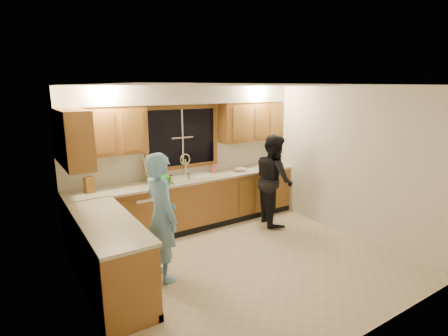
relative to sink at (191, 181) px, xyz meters
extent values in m
plane|color=beige|center=(0.00, -1.60, -0.86)|extent=(4.20, 4.20, 0.00)
plane|color=white|center=(0.00, -1.60, 1.64)|extent=(4.20, 4.20, 0.00)
plane|color=white|center=(0.00, 0.30, 0.39)|extent=(4.20, 0.00, 4.20)
plane|color=white|center=(-2.10, -1.60, 0.39)|extent=(0.00, 3.80, 3.80)
plane|color=white|center=(2.10, -1.60, 0.39)|extent=(0.00, 3.80, 3.80)
cube|color=#9C642D|center=(0.00, 0.00, -0.42)|extent=(4.20, 0.60, 0.88)
cube|color=#9C642D|center=(-1.80, -1.25, -0.42)|extent=(0.60, 1.90, 0.88)
cube|color=beige|center=(0.00, -0.02, 0.04)|extent=(4.20, 0.63, 0.04)
cube|color=beige|center=(-1.79, -1.25, 0.04)|extent=(0.63, 1.90, 0.04)
cube|color=#9C642D|center=(-1.43, 0.13, 0.96)|extent=(1.35, 0.33, 0.75)
cube|color=#9C642D|center=(1.43, 0.13, 0.96)|extent=(1.35, 0.33, 0.75)
cube|color=#9C642D|center=(-1.94, -0.48, 0.96)|extent=(0.33, 0.90, 0.75)
cube|color=silver|center=(0.00, 0.12, 1.49)|extent=(4.20, 0.35, 0.30)
cube|color=black|center=(0.00, 0.29, 0.74)|extent=(1.30, 0.01, 1.00)
cube|color=#9C642D|center=(0.00, 0.28, 1.27)|extent=(1.44, 0.03, 0.07)
cube|color=#9C642D|center=(0.00, 0.28, 0.20)|extent=(1.44, 0.03, 0.07)
cube|color=#9C642D|center=(-0.69, 0.28, 0.74)|extent=(0.07, 0.03, 1.00)
cube|color=#9C642D|center=(0.69, 0.28, 0.74)|extent=(0.07, 0.03, 1.00)
cube|color=silver|center=(0.00, 0.00, 0.07)|extent=(0.86, 0.52, 0.03)
cube|color=silver|center=(-0.21, 0.00, -0.02)|extent=(0.38, 0.42, 0.18)
cube|color=silver|center=(0.21, 0.00, -0.02)|extent=(0.38, 0.42, 0.18)
cylinder|color=silver|center=(0.00, 0.20, 0.22)|extent=(0.04, 0.04, 0.28)
torus|color=silver|center=(0.00, 0.20, 0.36)|extent=(0.21, 0.03, 0.21)
cube|color=white|center=(-0.85, -0.01, -0.45)|extent=(0.60, 0.56, 0.82)
cube|color=white|center=(-1.80, -1.82, -0.41)|extent=(0.58, 0.75, 0.90)
imported|color=#77B3E2|center=(-1.12, -1.33, -0.02)|extent=(0.43, 0.63, 1.69)
imported|color=black|center=(1.37, -0.65, -0.03)|extent=(0.86, 0.97, 1.67)
cube|color=olive|center=(-1.70, 0.03, 0.18)|extent=(0.15, 0.14, 0.24)
cube|color=tan|center=(-0.63, 0.17, 0.26)|extent=(0.32, 0.15, 0.40)
cube|color=green|center=(-0.65, -0.11, 0.13)|extent=(0.35, 0.33, 0.14)
imported|color=#E7587D|center=(0.53, 0.11, 0.14)|extent=(0.09, 0.09, 0.17)
imported|color=silver|center=(1.03, -0.06, 0.08)|extent=(0.28, 0.28, 0.05)
cylinder|color=beige|center=(-0.41, -0.10, 0.11)|extent=(0.08, 0.08, 0.12)
cylinder|color=beige|center=(-0.12, -0.18, 0.12)|extent=(0.09, 0.09, 0.13)
camera|label=1|loc=(-2.74, -5.33, 1.61)|focal=28.00mm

